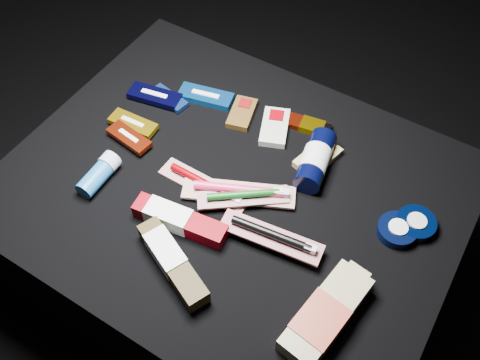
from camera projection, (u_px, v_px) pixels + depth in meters
The scene contains 22 objects.
ground at pixel (234, 268), 1.50m from camera, with size 3.00×3.00×0.00m, color black.
cloth_table at pixel (233, 232), 1.34m from camera, with size 0.98×0.78×0.40m, color black.
luna_bar_0 at pixel (206, 96), 1.33m from camera, with size 0.14×0.08×0.02m.
luna_bar_1 at pixel (169, 98), 1.33m from camera, with size 0.11×0.06×0.01m.
luna_bar_2 at pixel (155, 96), 1.33m from camera, with size 0.14×0.07×0.02m.
luna_bar_3 at pixel (133, 124), 1.27m from camera, with size 0.12×0.05×0.02m.
luna_bar_4 at pixel (129, 138), 1.24m from camera, with size 0.12×0.06×0.01m.
clif_bar_0 at pixel (242, 112), 1.30m from camera, with size 0.08×0.11×0.02m.
clif_bar_1 at pixel (275, 126), 1.27m from camera, with size 0.10×0.13×0.02m.
clif_bar_2 at pixel (319, 157), 1.22m from camera, with size 0.08×0.12×0.02m.
power_bar at pixel (306, 125), 1.28m from camera, with size 0.14×0.06×0.02m.
lotion_bottle at pixel (315, 160), 1.19m from camera, with size 0.09×0.20×0.06m.
cream_tin_upper at pixel (415, 224), 1.11m from camera, with size 0.08×0.08×0.03m.
cream_tin_lower at pixel (397, 230), 1.10m from camera, with size 0.08×0.08×0.03m.
bodywash_bottle at pixel (325, 316), 0.98m from camera, with size 0.10×0.23×0.05m.
deodorant_stick at pixel (99, 174), 1.17m from camera, with size 0.05×0.11×0.05m.
toothbrush_pack_0 at pixel (205, 185), 1.17m from camera, with size 0.22×0.05×0.02m.
toothbrush_pack_1 at pixel (240, 191), 1.15m from camera, with size 0.25×0.15×0.03m.
toothbrush_pack_2 at pixel (244, 196), 1.14m from camera, with size 0.18×0.15×0.02m.
toothbrush_pack_3 at pixel (273, 236), 1.07m from camera, with size 0.22×0.08×0.02m.
toothpaste_carton_red at pixel (176, 219), 1.11m from camera, with size 0.21×0.07×0.04m.
toothpaste_carton_green at pixel (170, 259), 1.05m from camera, with size 0.21×0.13×0.04m.
Camera 1 is at (0.38, -0.58, 1.36)m, focal length 40.00 mm.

